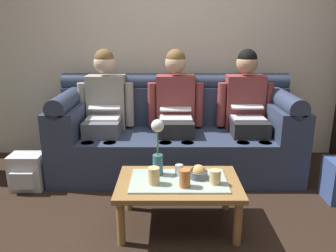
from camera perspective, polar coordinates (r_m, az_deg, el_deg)
ground_plane at (r=2.51m, az=1.63°, el=-17.89°), size 14.00×14.00×0.00m
back_wall_patterned at (r=3.78m, az=0.98°, el=16.85°), size 6.00×0.12×2.90m
couch at (r=3.41m, az=1.07°, el=-1.53°), size 2.36×0.88×0.96m
person_left at (r=3.39m, az=-10.91°, el=3.14°), size 0.56×0.67×1.22m
person_middle at (r=3.33m, az=1.10°, el=3.21°), size 0.56×0.67×1.22m
person_right at (r=3.42m, az=12.99°, el=3.14°), size 0.56×0.67×1.22m
coffee_table at (r=2.45m, az=1.60°, el=-10.31°), size 0.88×0.56×0.37m
flower_vase at (r=2.43m, az=-1.96°, el=-3.53°), size 0.09×0.09×0.42m
snack_bowl at (r=2.45m, az=5.01°, el=-7.97°), size 0.13×0.13×0.11m
cup_near_left at (r=2.38m, az=7.83°, el=-8.55°), size 0.08×0.08×0.10m
cup_near_right at (r=2.31m, az=2.69°, el=-8.88°), size 0.08×0.08×0.12m
cup_far_center at (r=2.34m, az=-2.62°, el=-8.47°), size 0.08×0.08×0.12m
cup_far_left at (r=2.49m, az=1.72°, el=-7.49°), size 0.06×0.06×0.08m
backpack_left at (r=3.31m, az=-23.03°, el=-7.26°), size 0.29×0.26×0.33m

